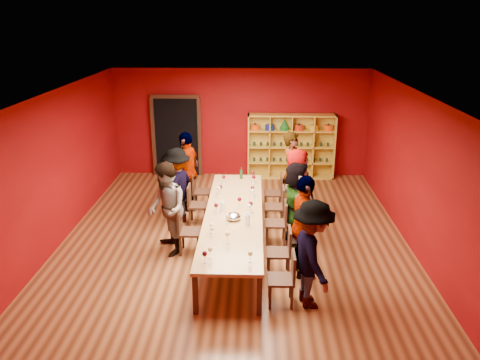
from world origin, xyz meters
The scene contains 43 objects.
room_shell centered at (0.00, 0.00, 1.50)m, with size 7.10×9.10×3.04m.
tasting_table centered at (0.00, 0.00, 0.70)m, with size 1.10×4.50×0.75m.
doorway centered at (-1.80, 4.43, 1.12)m, with size 1.40×0.17×2.30m.
shelving_unit centered at (1.40, 4.32, 0.98)m, with size 2.40×0.40×1.80m.
chair_person_left_2 centered at (-0.91, -0.21, 0.50)m, with size 0.42×0.42×0.89m.
person_left_2 centered at (-1.26, -0.21, 0.90)m, with size 0.88×0.48×1.81m, color #151D3B.
chair_person_left_3 centered at (-0.91, 1.12, 0.50)m, with size 0.42×0.42×0.89m.
person_left_3 centered at (-1.28, 1.12, 0.86)m, with size 1.11×0.46×1.72m, color #C1818C.
chair_person_left_4 centered at (-0.91, 1.94, 0.50)m, with size 0.42×0.42×0.89m.
person_left_4 centered at (-1.16, 1.94, 0.94)m, with size 1.10×0.50×1.87m, color #5A8CBA.
chair_person_right_0 centered at (0.91, -1.85, 0.50)m, with size 0.42×0.42×0.89m.
person_right_0 centered at (1.30, -1.85, 0.88)m, with size 1.14×0.47×1.77m, color tan.
chair_person_right_1 centered at (0.91, -0.98, 0.50)m, with size 0.42×0.42×0.89m.
person_right_1 centered at (1.25, -0.98, 0.93)m, with size 1.09×0.50×1.86m, color #597AB7.
chair_person_right_2 centered at (0.91, 0.23, 0.50)m, with size 0.42×0.42×0.89m.
person_right_2 centered at (1.22, 0.23, 0.86)m, with size 1.60×0.46×1.72m, color white.
chair_person_right_3 centered at (0.91, 1.07, 0.50)m, with size 0.42×0.42×0.89m.
person_right_3 centered at (1.30, 1.07, 0.87)m, with size 0.85×0.46×1.74m, color pink.
chair_person_right_4 centered at (0.91, 1.89, 0.50)m, with size 0.42×0.42×0.89m.
person_right_4 centered at (1.26, 1.89, 0.95)m, with size 0.69×0.51×1.90m, color #5A8ABA.
wine_glass_0 centered at (-0.29, -1.76, 0.89)m, with size 0.08×0.08×0.19m.
wine_glass_1 centered at (-0.05, -1.23, 0.90)m, with size 0.08×0.08×0.20m.
wine_glass_2 centered at (0.34, -1.87, 0.89)m, with size 0.08×0.08×0.19m.
wine_glass_3 centered at (-0.36, 0.89, 0.91)m, with size 0.09×0.09×0.21m.
wine_glass_4 centered at (-0.33, 1.04, 0.89)m, with size 0.08×0.08×0.19m.
wine_glass_5 centered at (0.10, 0.32, 0.90)m, with size 0.08×0.08×0.20m.
wine_glass_6 centered at (-0.30, 1.66, 0.90)m, with size 0.08×0.08×0.20m.
wine_glass_7 centered at (0.30, -0.03, 0.90)m, with size 0.08×0.08×0.21m.
wine_glass_8 centered at (-0.36, -1.92, 0.89)m, with size 0.08×0.08×0.20m.
wine_glass_9 centered at (-0.09, -0.46, 0.88)m, with size 0.07×0.07×0.18m.
wine_glass_10 centered at (-0.35, -0.86, 0.89)m, with size 0.08×0.08×0.19m.
wine_glass_11 centered at (0.33, 0.07, 0.91)m, with size 0.09×0.09×0.22m.
wine_glass_12 centered at (-0.34, 0.00, 0.90)m, with size 0.08×0.08×0.21m.
wine_glass_13 centered at (0.37, 1.67, 0.90)m, with size 0.08×0.08×0.21m.
wine_glass_14 centered at (-0.33, 0.06, 0.89)m, with size 0.08×0.08×0.20m.
wine_glass_15 centered at (0.36, 0.94, 0.90)m, with size 0.09×0.09×0.21m.
wine_glass_16 centered at (-0.33, -1.00, 0.88)m, with size 0.07×0.07×0.18m.
wine_glass_17 centered at (0.36, 1.95, 0.90)m, with size 0.09×0.09×0.21m.
wine_glass_18 centered at (0.36, 0.84, 0.88)m, with size 0.07×0.07×0.19m.
spittoon_bowl centered at (0.01, -0.32, 0.81)m, with size 0.28×0.28×0.15m, color #BBBDC2.
carafe_a centered at (-0.22, 0.08, 0.85)m, with size 0.10×0.10×0.23m.
carafe_b centered at (0.28, -0.53, 0.86)m, with size 0.10×0.10×0.25m.
wine_bottle centered at (0.09, 2.00, 0.86)m, with size 0.09×0.09×0.28m.
Camera 1 is at (0.40, -8.28, 4.40)m, focal length 35.00 mm.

